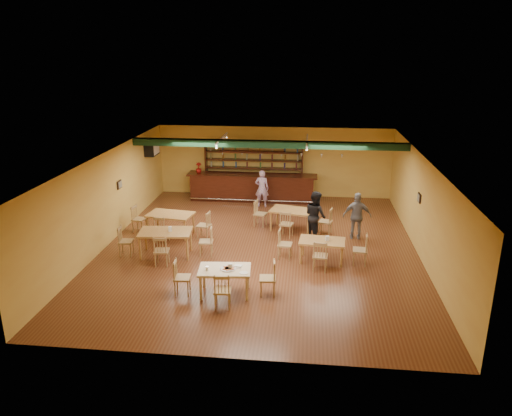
# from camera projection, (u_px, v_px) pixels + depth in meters

# --- Properties ---
(floor) EXTENTS (12.00, 12.00, 0.00)m
(floor) POSITION_uv_depth(u_px,v_px,m) (260.00, 247.00, 15.86)
(floor) COLOR #5C301A
(floor) RESTS_ON ground
(ceiling_beam) EXTENTS (10.00, 0.30, 0.25)m
(ceiling_beam) POSITION_uv_depth(u_px,v_px,m) (268.00, 144.00, 17.61)
(ceiling_beam) COLOR black
(ceiling_beam) RESTS_ON ceiling
(track_rail_left) EXTENTS (0.05, 2.50, 0.05)m
(track_rail_left) POSITION_uv_depth(u_px,v_px,m) (222.00, 138.00, 18.34)
(track_rail_left) COLOR white
(track_rail_left) RESTS_ON ceiling
(track_rail_right) EXTENTS (0.05, 2.50, 0.05)m
(track_rail_right) POSITION_uv_depth(u_px,v_px,m) (307.00, 140.00, 18.01)
(track_rail_right) COLOR white
(track_rail_right) RESTS_ON ceiling
(ac_unit) EXTENTS (0.34, 0.70, 0.48)m
(ac_unit) POSITION_uv_depth(u_px,v_px,m) (152.00, 148.00, 19.59)
(ac_unit) COLOR white
(ac_unit) RESTS_ON wall_left
(picture_left) EXTENTS (0.04, 0.34, 0.28)m
(picture_left) POSITION_uv_depth(u_px,v_px,m) (119.00, 185.00, 16.78)
(picture_left) COLOR black
(picture_left) RESTS_ON wall_left
(picture_right) EXTENTS (0.04, 0.34, 0.28)m
(picture_right) POSITION_uv_depth(u_px,v_px,m) (419.00, 198.00, 15.29)
(picture_right) COLOR black
(picture_right) RESTS_ON wall_right
(bar_counter) EXTENTS (5.45, 0.85, 1.13)m
(bar_counter) POSITION_uv_depth(u_px,v_px,m) (252.00, 187.00, 20.64)
(bar_counter) COLOR #33130A
(bar_counter) RESTS_ON ground
(back_bar_hutch) EXTENTS (4.22, 0.40, 2.28)m
(back_bar_hutch) POSITION_uv_depth(u_px,v_px,m) (254.00, 171.00, 21.05)
(back_bar_hutch) COLOR #33130A
(back_bar_hutch) RESTS_ON ground
(poinsettia) EXTENTS (0.32, 0.32, 0.44)m
(poinsettia) POSITION_uv_depth(u_px,v_px,m) (199.00, 168.00, 20.62)
(poinsettia) COLOR maroon
(poinsettia) RESTS_ON bar_counter
(dining_table_a) EXTENTS (1.65, 1.15, 0.76)m
(dining_table_a) POSITION_uv_depth(u_px,v_px,m) (171.00, 224.00, 16.85)
(dining_table_a) COLOR #AF7B3E
(dining_table_a) RESTS_ON ground
(dining_table_b) EXTENTS (1.67, 1.23, 0.75)m
(dining_table_b) POSITION_uv_depth(u_px,v_px,m) (292.00, 220.00, 17.30)
(dining_table_b) COLOR #AF7B3E
(dining_table_b) RESTS_ON ground
(dining_table_c) EXTENTS (1.68, 1.12, 0.80)m
(dining_table_c) POSITION_uv_depth(u_px,v_px,m) (166.00, 243.00, 15.17)
(dining_table_c) COLOR #AF7B3E
(dining_table_c) RESTS_ON ground
(dining_table_d) EXTENTS (1.43, 0.94, 0.68)m
(dining_table_d) POSITION_uv_depth(u_px,v_px,m) (322.00, 251.00, 14.75)
(dining_table_d) COLOR #AF7B3E
(dining_table_d) RESTS_ON ground
(near_table) EXTENTS (1.41, 0.98, 0.72)m
(near_table) POSITION_uv_depth(u_px,v_px,m) (225.00, 281.00, 12.77)
(near_table) COLOR #CFB08B
(near_table) RESTS_ON ground
(pizza_tray) EXTENTS (0.45, 0.45, 0.01)m
(pizza_tray) POSITION_uv_depth(u_px,v_px,m) (228.00, 269.00, 12.65)
(pizza_tray) COLOR silver
(pizza_tray) RESTS_ON near_table
(parmesan_shaker) EXTENTS (0.08, 0.08, 0.11)m
(parmesan_shaker) POSITION_uv_depth(u_px,v_px,m) (207.00, 268.00, 12.55)
(parmesan_shaker) COLOR #EAE5C6
(parmesan_shaker) RESTS_ON near_table
(napkin_stack) EXTENTS (0.21, 0.17, 0.03)m
(napkin_stack) POSITION_uv_depth(u_px,v_px,m) (238.00, 266.00, 12.80)
(napkin_stack) COLOR white
(napkin_stack) RESTS_ON near_table
(pizza_server) EXTENTS (0.33, 0.11, 0.00)m
(pizza_server) POSITION_uv_depth(u_px,v_px,m) (234.00, 268.00, 12.68)
(pizza_server) COLOR silver
(pizza_server) RESTS_ON pizza_tray
(side_plate) EXTENTS (0.24, 0.24, 0.01)m
(side_plate) POSITION_uv_depth(u_px,v_px,m) (244.00, 273.00, 12.42)
(side_plate) COLOR white
(side_plate) RESTS_ON near_table
(patron_bar) EXTENTS (0.56, 0.37, 1.53)m
(patron_bar) POSITION_uv_depth(u_px,v_px,m) (262.00, 188.00, 19.74)
(patron_bar) COLOR purple
(patron_bar) RESTS_ON ground
(patron_right_a) EXTENTS (0.98, 1.03, 1.68)m
(patron_right_a) POSITION_uv_depth(u_px,v_px,m) (315.00, 215.00, 16.32)
(patron_right_a) COLOR black
(patron_right_a) RESTS_ON ground
(patron_right_b) EXTENTS (0.96, 0.43, 1.61)m
(patron_right_b) POSITION_uv_depth(u_px,v_px,m) (357.00, 216.00, 16.37)
(patron_right_b) COLOR gray
(patron_right_b) RESTS_ON ground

